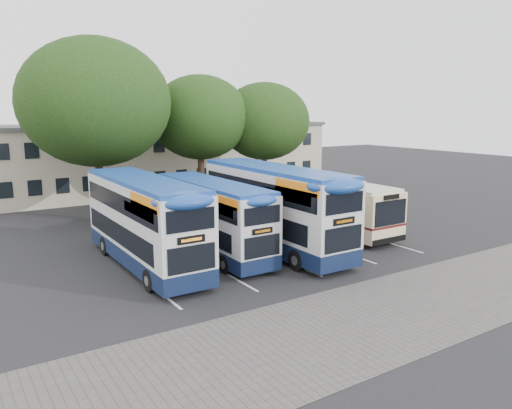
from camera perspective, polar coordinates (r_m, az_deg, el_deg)
The scene contains 12 objects.
ground at distance 26.05m, azimuth 13.20°, elevation -6.27°, with size 120.00×120.00×0.00m, color black.
paving_strip at distance 21.53m, azimuth 19.13°, elevation -10.28°, with size 40.00×6.00×0.01m, color #595654.
bay_lines at distance 27.44m, azimuth 0.10°, elevation -5.08°, with size 14.12×11.00×0.01m.
depot_building at distance 47.89m, azimuth -10.55°, elevation 5.45°, with size 32.40×8.40×6.20m.
lamp_post at distance 44.31m, azimuth 0.16°, elevation 7.71°, with size 0.25×1.05×9.06m.
tree_left at distance 35.20m, azimuth -17.91°, elevation 11.03°, with size 9.98×9.98×12.20m.
tree_mid at distance 38.84m, azimuth -6.41°, elevation 9.85°, with size 7.56×7.56×10.11m.
tree_right at distance 40.59m, azimuth 0.97°, elevation 9.47°, with size 7.28×7.28×9.65m.
bus_dd_left at distance 24.53m, azimuth -12.67°, elevation -1.56°, with size 2.51×10.37×4.32m.
bus_dd_mid at distance 26.01m, azimuth -4.98°, elevation -1.17°, with size 2.26×9.32×3.88m.
bus_dd_right at distance 26.81m, azimuth 2.08°, elevation 0.00°, with size 2.63×10.87×4.53m.
bus_single at distance 31.79m, azimuth 7.88°, elevation 0.37°, with size 2.72×10.67×3.18m.
Camera 1 is at (-18.10, -17.13, 7.57)m, focal length 35.00 mm.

